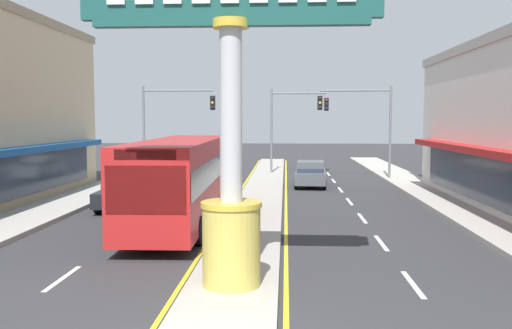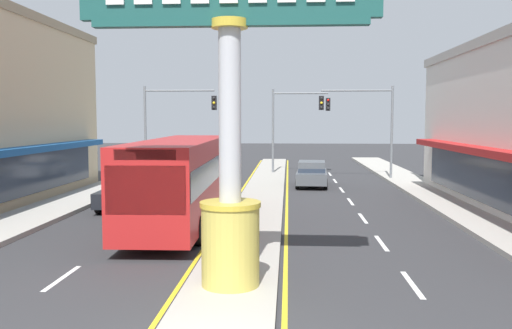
{
  "view_description": "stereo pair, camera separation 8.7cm",
  "coord_description": "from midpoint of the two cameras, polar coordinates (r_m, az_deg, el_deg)",
  "views": [
    {
      "loc": [
        1.26,
        -8.28,
        4.06
      ],
      "look_at": [
        0.32,
        8.8,
        2.6
      ],
      "focal_mm": 37.63,
      "sensor_mm": 36.0,
      "label": 1
    },
    {
      "loc": [
        1.35,
        -8.28,
        4.06
      ],
      "look_at": [
        0.32,
        8.8,
        2.6
      ],
      "focal_mm": 37.63,
      "sensor_mm": 36.0,
      "label": 2
    }
  ],
  "objects": [
    {
      "name": "bus_near_right_lane",
      "position": [
        20.78,
        -8.13,
        -1.22
      ],
      "size": [
        2.74,
        11.25,
        3.26
      ],
      "color": "#B21E1E",
      "rests_on": "ground"
    },
    {
      "name": "sedan_far_right_lane",
      "position": [
        36.38,
        -8.53,
        -0.33
      ],
      "size": [
        1.93,
        4.35,
        1.53
      ],
      "color": "white",
      "rests_on": "ground"
    },
    {
      "name": "sedan_near_left_lane",
      "position": [
        25.17,
        -13.9,
        -2.73
      ],
      "size": [
        1.97,
        4.37,
        1.53
      ],
      "color": "black",
      "rests_on": "ground"
    },
    {
      "name": "traffic_light_right_side",
      "position": [
        35.92,
        11.28,
        5.09
      ],
      "size": [
        4.86,
        0.46,
        6.2
      ],
      "color": "slate",
      "rests_on": "ground"
    },
    {
      "name": "sidewalk_left",
      "position": [
        26.7,
        -19.75,
        -3.96
      ],
      "size": [
        2.68,
        60.0,
        0.18
      ],
      "primitive_type": "cube",
      "color": "#ADA89E",
      "rests_on": "ground"
    },
    {
      "name": "sidewalk_right",
      "position": [
        25.79,
        20.67,
        -4.29
      ],
      "size": [
        2.68,
        60.0,
        0.18
      ],
      "primitive_type": "cube",
      "color": "#ADA89E",
      "rests_on": "ground"
    },
    {
      "name": "median_strip",
      "position": [
        26.62,
        0.32,
        -3.74
      ],
      "size": [
        2.22,
        52.0,
        0.14
      ],
      "primitive_type": "cube",
      "color": "#A39E93",
      "rests_on": "ground"
    },
    {
      "name": "district_sign",
      "position": [
        12.41,
        -2.88,
        4.23
      ],
      "size": [
        6.86,
        1.44,
        7.79
      ],
      "color": "gold",
      "rests_on": "median_strip"
    },
    {
      "name": "traffic_light_median_far",
      "position": [
        39.1,
        3.79,
        5.07
      ],
      "size": [
        4.2,
        0.46,
        6.2
      ],
      "color": "slate",
      "rests_on": "ground"
    },
    {
      "name": "pedestrian_near_kerb",
      "position": [
        25.44,
        22.98,
        -2.17
      ],
      "size": [
        0.45,
        0.34,
        1.64
      ],
      "color": "#2D4C8C",
      "rests_on": "sidewalk_right"
    },
    {
      "name": "traffic_light_left_side",
      "position": [
        35.78,
        -9.22,
        5.12
      ],
      "size": [
        4.86,
        0.46,
        6.2
      ],
      "color": "slate",
      "rests_on": "ground"
    },
    {
      "name": "lane_markings",
      "position": [
        25.29,
        0.17,
        -4.35
      ],
      "size": [
        8.96,
        52.0,
        0.01
      ],
      "color": "silver",
      "rests_on": "ground"
    },
    {
      "name": "sedan_mid_left_lane",
      "position": [
        32.34,
        5.73,
        -0.95
      ],
      "size": [
        2.01,
        4.39,
        1.53
      ],
      "color": "#4C5156",
      "rests_on": "ground"
    }
  ]
}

